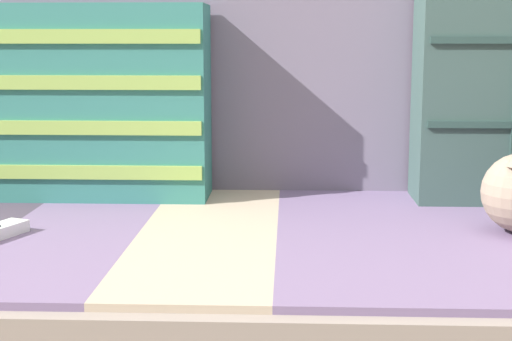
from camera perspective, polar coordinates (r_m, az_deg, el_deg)
name	(u,v)px	position (r m, az deg, el deg)	size (l,w,h in m)	color
sofa_backrest	(281,68)	(1.58, 1.81, 7.47)	(1.77, 0.14, 0.47)	slate
throw_pillow_striped	(86,102)	(1.48, -12.27, 4.88)	(0.45, 0.14, 0.35)	#337A70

